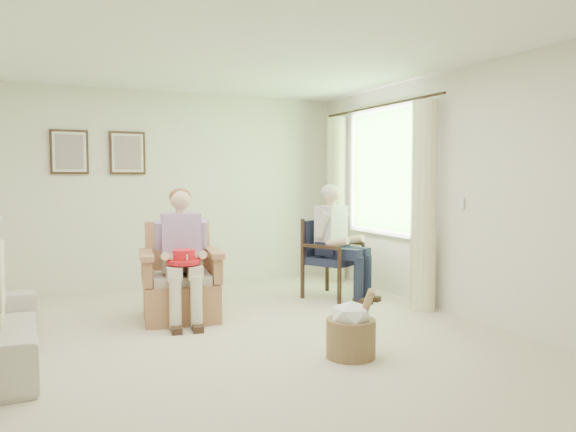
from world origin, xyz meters
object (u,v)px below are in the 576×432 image
Objects in this scene: wood_armchair at (330,254)px; person_wicker at (183,246)px; wicker_armchair at (180,288)px; red_hat at (184,258)px; hatbox at (351,329)px; person_dark at (336,234)px.

wood_armchair is 2.02m from person_wicker.
wicker_armchair reaches higher than red_hat.
wood_armchair reaches higher than red_hat.
hatbox is (0.96, -1.84, -0.08)m from wicker_armchair.
hatbox is (0.96, -1.71, -0.54)m from person_wicker.
wood_armchair is 2.95× the size of red_hat.
person_wicker is at bearing 79.43° from red_hat.
person_dark is at bearing 17.19° from person_wicker.
person_wicker is 2.23× the size of hatbox.
wicker_armchair is at bearing 98.46° from person_wicker.
person_wicker is (-0.00, -0.13, 0.46)m from wicker_armchair.
wicker_armchair is 1.06× the size of wood_armchair.
wicker_armchair is 1.67× the size of hatbox.
person_wicker reaches higher than wicker_armchair.
person_dark reaches higher than red_hat.
wicker_armchair is 2.08m from hatbox.
wicker_armchair is at bearing 83.52° from red_hat.
person_wicker is 0.23m from red_hat.
person_dark is 4.23× the size of red_hat.
wood_armchair is (1.95, 0.32, 0.20)m from wicker_armchair.
wood_armchair is 0.71× the size of person_wicker.
red_hat is at bearing -92.12° from person_wicker.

